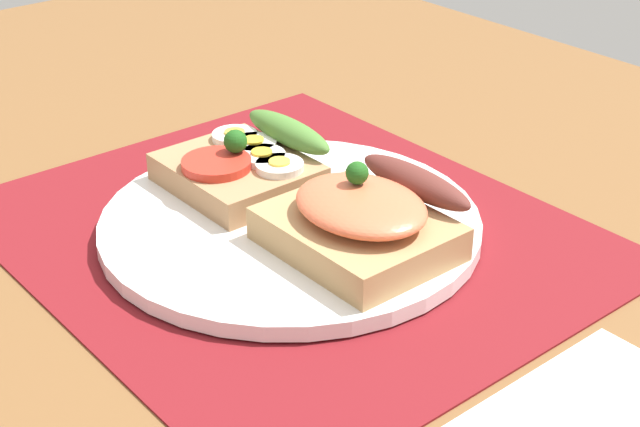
{
  "coord_description": "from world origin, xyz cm",
  "views": [
    {
      "loc": [
        43.16,
        -33.39,
        31.08
      ],
      "look_at": [
        3.0,
        0.0,
        2.8
      ],
      "focal_mm": 54.28,
      "sensor_mm": 36.0,
      "label": 1
    }
  ],
  "objects_px": {
    "sandwich_egg_tomato": "(245,164)",
    "fork": "(636,424)",
    "sandwich_salmon": "(365,219)",
    "plate": "(290,224)"
  },
  "relations": [
    {
      "from": "sandwich_egg_tomato",
      "to": "fork",
      "type": "height_order",
      "value": "sandwich_egg_tomato"
    },
    {
      "from": "fork",
      "to": "plate",
      "type": "bearing_deg",
      "value": -178.79
    },
    {
      "from": "plate",
      "to": "sandwich_egg_tomato",
      "type": "height_order",
      "value": "sandwich_egg_tomato"
    },
    {
      "from": "plate",
      "to": "fork",
      "type": "distance_m",
      "value": 0.26
    },
    {
      "from": "plate",
      "to": "sandwich_egg_tomato",
      "type": "bearing_deg",
      "value": 174.0
    },
    {
      "from": "sandwich_salmon",
      "to": "fork",
      "type": "relative_size",
      "value": 0.73
    },
    {
      "from": "plate",
      "to": "sandwich_egg_tomato",
      "type": "xyz_separation_m",
      "value": [
        -0.06,
        0.01,
        0.02
      ]
    },
    {
      "from": "plate",
      "to": "sandwich_salmon",
      "type": "bearing_deg",
      "value": 11.39
    },
    {
      "from": "sandwich_salmon",
      "to": "plate",
      "type": "bearing_deg",
      "value": -168.61
    },
    {
      "from": "plate",
      "to": "sandwich_salmon",
      "type": "height_order",
      "value": "sandwich_salmon"
    }
  ]
}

